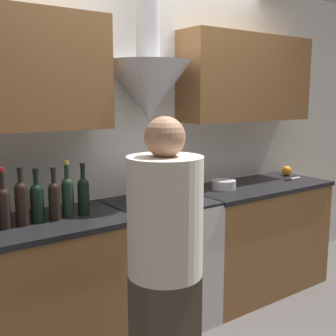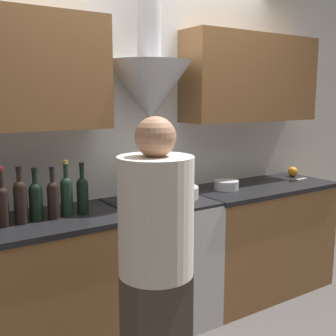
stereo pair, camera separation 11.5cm
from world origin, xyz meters
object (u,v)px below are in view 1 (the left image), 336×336
wine_bottle_4 (4,205)px  wine_bottle_8 (68,195)px  stove_range (160,262)px  wine_bottle_9 (83,194)px  wine_bottle_5 (22,201)px  saucepan (224,185)px  wine_bottle_6 (37,201)px  wine_bottle_7 (54,199)px  mixing_bowl (177,192)px  orange_fruit (287,171)px  person_foreground_left (165,272)px  stock_pot (143,193)px

wine_bottle_4 → wine_bottle_8: bearing=2.9°
stove_range → wine_bottle_8: wine_bottle_8 is taller
wine_bottle_4 → wine_bottle_9: size_ratio=1.06×
wine_bottle_5 → saucepan: 1.60m
wine_bottle_6 → wine_bottle_7: (0.10, -0.02, -0.00)m
stove_range → mixing_bowl: mixing_bowl is taller
mixing_bowl → wine_bottle_6: bearing=-179.4°
mixing_bowl → wine_bottle_8: bearing=-179.7°
orange_fruit → saucepan: 0.89m
wine_bottle_9 → person_foreground_left: (-0.01, -0.90, -0.19)m
wine_bottle_5 → wine_bottle_9: bearing=0.3°
mixing_bowl → orange_fruit: 1.36m
wine_bottle_8 → saucepan: wine_bottle_8 is taller
stove_range → wine_bottle_4: wine_bottle_4 is taller
wine_bottle_6 → mixing_bowl: size_ratio=1.07×
wine_bottle_4 → wine_bottle_7: size_ratio=1.08×
stock_pot → saucepan: bearing=4.1°
wine_bottle_9 → wine_bottle_7: bearing=-176.9°
wine_bottle_6 → mixing_bowl: bearing=0.6°
wine_bottle_5 → stock_pot: 0.80m
wine_bottle_5 → wine_bottle_9: wine_bottle_5 is taller
wine_bottle_7 → orange_fruit: bearing=3.3°
wine_bottle_6 → stock_pot: size_ratio=1.40×
wine_bottle_6 → wine_bottle_9: wine_bottle_9 is taller
wine_bottle_9 → saucepan: size_ratio=1.68×
wine_bottle_7 → stock_pot: bearing=-1.0°
wine_bottle_4 → person_foreground_left: (0.46, -0.89, -0.19)m
wine_bottle_4 → wine_bottle_7: (0.29, -0.00, -0.00)m
saucepan → wine_bottle_9: bearing=-178.3°
wine_bottle_8 → orange_fruit: bearing=2.9°
wine_bottle_9 → saucepan: 1.22m
wine_bottle_8 → person_foreground_left: 0.94m
stove_range → wine_bottle_6: 1.05m
wine_bottle_7 → wine_bottle_9: 0.19m
wine_bottle_5 → person_foreground_left: person_foreground_left is taller
wine_bottle_9 → stock_pot: 0.43m
orange_fruit → wine_bottle_5: bearing=-177.1°
wine_bottle_4 → saucepan: wine_bottle_4 is taller
wine_bottle_6 → stock_pot: (0.71, -0.03, -0.05)m
stove_range → wine_bottle_9: 0.83m
stock_pot → person_foreground_left: size_ratio=0.15×
wine_bottle_6 → person_foreground_left: bearing=-73.2°
saucepan → stove_range: bearing=-177.8°
wine_bottle_6 → wine_bottle_7: bearing=-9.7°
mixing_bowl → wine_bottle_7: bearing=-178.3°
wine_bottle_7 → wine_bottle_5: bearing=177.5°
wine_bottle_4 → mixing_bowl: size_ratio=1.15×
wine_bottle_9 → stock_pot: bearing=-2.9°
mixing_bowl → saucepan: 0.48m
wine_bottle_5 → mixing_bowl: (1.12, 0.02, -0.10)m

